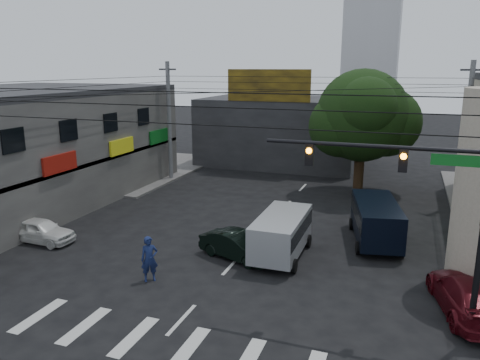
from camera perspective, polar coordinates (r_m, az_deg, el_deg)
The scene contains 14 objects.
ground at distance 19.92m, azimuth -3.15°, elevation -12.55°, with size 160.00×160.00×0.00m, color black.
sidewalk_far_left at distance 43.46m, azimuth -15.89°, elevation 1.55°, with size 16.00×16.00×0.15m, color #514F4C.
building_far at distance 44.22m, azimuth 5.21°, elevation 6.06°, with size 14.00×10.00×6.00m, color #232326.
billboard at distance 39.15m, azimuth 3.48°, elevation 11.44°, with size 7.00×0.30×2.60m, color olive.
street_tree at distance 33.73m, azimuth 14.66°, elevation 7.56°, with size 6.40×6.40×8.70m.
traffic_gantry at distance 15.94m, azimuth 21.94°, elevation -1.74°, with size 7.10×0.35×7.20m.
utility_pole_far_left at distance 37.11m, azimuth -8.61°, elevation 7.01°, with size 0.32×0.32×9.20m, color #59595B.
utility_pole_far_right at distance 32.87m, azimuth 25.77°, elevation 4.97°, with size 0.32×0.32×9.20m, color #59595B.
dark_sedan at distance 22.08m, azimuth -0.28°, elevation -8.02°, with size 4.09×2.58×1.27m, color black.
white_compact at distance 26.17m, azimuth -23.13°, elevation -5.68°, with size 3.67×1.53×1.24m, color white.
maroon_sedan at distance 19.32m, azimuth 26.04°, elevation -12.54°, with size 2.98×5.20×1.42m, color #4B0A12.
silver_minivan at distance 22.27m, azimuth 5.06°, elevation -6.83°, with size 2.02×4.74×2.03m, color #9EA1A6, non-canonical shape.
navy_van at distance 24.93m, azimuth 16.21°, elevation -4.98°, with size 3.04×5.60×2.12m, color black, non-canonical shape.
traffic_officer at distance 20.15m, azimuth -10.99°, elevation -9.43°, with size 0.85×0.81×1.95m, color #141F48.
Camera 1 is at (7.06, -16.42, 8.78)m, focal length 35.00 mm.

